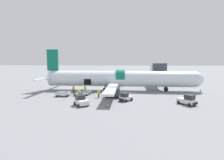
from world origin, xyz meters
name	(u,v)px	position (x,y,z in m)	size (l,w,h in m)	color
ground_plane	(125,94)	(0.00, 0.00, 0.00)	(500.00, 500.00, 0.00)	slate
jet_bridge_stub	(158,69)	(8.58, 9.50, 5.13)	(3.48, 8.48, 6.79)	#4C4C51
airplane	(119,79)	(-1.73, 4.24, 2.92)	(39.97, 32.32, 10.26)	silver
baggage_tug_lead	(81,101)	(-7.30, -10.90, 0.74)	(2.86, 3.09, 1.75)	silver
baggage_tug_mid	(125,98)	(0.05, -7.05, 0.64)	(2.63, 2.66, 1.51)	silver
baggage_tug_rear	(187,100)	(10.51, -8.95, 0.75)	(3.02, 3.34, 1.76)	silver
baggage_cart_loading	(84,92)	(-9.02, -1.81, 0.53)	(3.74, 2.37, 1.14)	#999BA0
baggage_cart_queued	(63,94)	(-13.03, -3.74, 0.47)	(3.82, 2.28, 0.98)	silver
ground_crew_loader_a	(79,92)	(-9.40, -4.32, 0.96)	(0.52, 0.63, 1.82)	#1E2338
ground_crew_loader_b	(99,93)	(-5.35, -4.57, 0.85)	(0.57, 0.42, 1.62)	black
ground_crew_driver	(74,89)	(-11.85, -0.36, 0.95)	(0.63, 0.44, 1.80)	black
ground_crew_supervisor	(85,89)	(-9.41, 0.74, 0.95)	(0.63, 0.50, 1.81)	#1E2338
suitcase_on_tarmac_upright	(75,95)	(-10.55, -3.80, 0.24)	(0.54, 0.41, 0.59)	#14472D
safety_cone_nose	(200,90)	(17.87, 4.01, 0.35)	(0.57, 0.57, 0.74)	black
safety_cone_engine_left	(108,105)	(-2.74, -11.62, 0.27)	(0.49, 0.49, 0.58)	black
safety_cone_wingtip	(124,97)	(-0.30, -4.48, 0.26)	(0.62, 0.62, 0.56)	black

